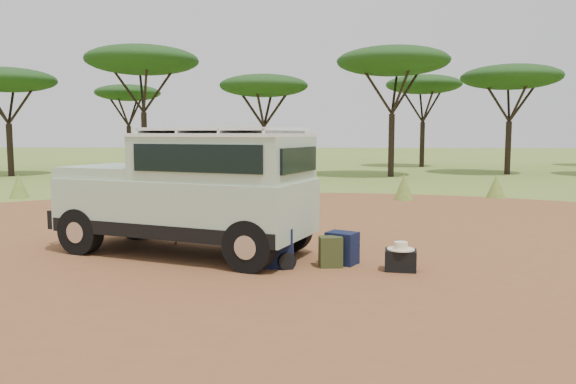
{
  "coord_description": "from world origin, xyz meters",
  "views": [
    {
      "loc": [
        0.04,
        -8.64,
        2.03
      ],
      "look_at": [
        -0.28,
        1.18,
        1.0
      ],
      "focal_mm": 35.0,
      "sensor_mm": 36.0,
      "label": 1
    }
  ],
  "objects_px": {
    "backpack_navy": "(278,247)",
    "backpack_olive": "(331,252)",
    "safari_vehicle": "(192,194)",
    "duffel_navy": "(342,248)",
    "backpack_black": "(245,244)",
    "hard_case": "(401,260)",
    "walking_staff": "(181,202)"
  },
  "relations": [
    {
      "from": "backpack_navy",
      "to": "backpack_olive",
      "type": "bearing_deg",
      "value": 5.08
    },
    {
      "from": "safari_vehicle",
      "to": "duffel_navy",
      "type": "height_order",
      "value": "safari_vehicle"
    },
    {
      "from": "backpack_black",
      "to": "backpack_navy",
      "type": "xyz_separation_m",
      "value": [
        0.54,
        -0.44,
        0.04
      ]
    },
    {
      "from": "backpack_black",
      "to": "hard_case",
      "type": "distance_m",
      "value": 2.45
    },
    {
      "from": "backpack_navy",
      "to": "duffel_navy",
      "type": "xyz_separation_m",
      "value": [
        0.99,
        0.25,
        -0.06
      ]
    },
    {
      "from": "backpack_black",
      "to": "duffel_navy",
      "type": "bearing_deg",
      "value": -32.24
    },
    {
      "from": "backpack_navy",
      "to": "backpack_olive",
      "type": "xyz_separation_m",
      "value": [
        0.8,
        0.03,
        -0.07
      ]
    },
    {
      "from": "safari_vehicle",
      "to": "backpack_navy",
      "type": "xyz_separation_m",
      "value": [
        1.48,
        -0.9,
        -0.72
      ]
    },
    {
      "from": "backpack_black",
      "to": "hard_case",
      "type": "relative_size",
      "value": 1.19
    },
    {
      "from": "hard_case",
      "to": "backpack_olive",
      "type": "bearing_deg",
      "value": 177.97
    },
    {
      "from": "safari_vehicle",
      "to": "backpack_navy",
      "type": "height_order",
      "value": "safari_vehicle"
    },
    {
      "from": "backpack_navy",
      "to": "duffel_navy",
      "type": "distance_m",
      "value": 1.02
    },
    {
      "from": "safari_vehicle",
      "to": "walking_staff",
      "type": "bearing_deg",
      "value": 137.38
    },
    {
      "from": "backpack_navy",
      "to": "hard_case",
      "type": "height_order",
      "value": "backpack_navy"
    },
    {
      "from": "duffel_navy",
      "to": "hard_case",
      "type": "relative_size",
      "value": 1.11
    },
    {
      "from": "walking_staff",
      "to": "backpack_black",
      "type": "relative_size",
      "value": 3.02
    },
    {
      "from": "backpack_olive",
      "to": "backpack_navy",
      "type": "bearing_deg",
      "value": 174.93
    },
    {
      "from": "backpack_olive",
      "to": "hard_case",
      "type": "height_order",
      "value": "backpack_olive"
    },
    {
      "from": "hard_case",
      "to": "backpack_navy",
      "type": "bearing_deg",
      "value": -176.08
    },
    {
      "from": "safari_vehicle",
      "to": "backpack_olive",
      "type": "xyz_separation_m",
      "value": [
        2.28,
        -0.87,
        -0.79
      ]
    },
    {
      "from": "duffel_navy",
      "to": "hard_case",
      "type": "bearing_deg",
      "value": 3.68
    },
    {
      "from": "backpack_black",
      "to": "backpack_olive",
      "type": "height_order",
      "value": "backpack_black"
    },
    {
      "from": "hard_case",
      "to": "backpack_black",
      "type": "bearing_deg",
      "value": 174.78
    },
    {
      "from": "walking_staff",
      "to": "backpack_black",
      "type": "bearing_deg",
      "value": -107.85
    },
    {
      "from": "walking_staff",
      "to": "duffel_navy",
      "type": "bearing_deg",
      "value": -91.5
    },
    {
      "from": "backpack_black",
      "to": "backpack_olive",
      "type": "xyz_separation_m",
      "value": [
        1.34,
        -0.41,
        -0.03
      ]
    },
    {
      "from": "hard_case",
      "to": "duffel_navy",
      "type": "bearing_deg",
      "value": 162.71
    },
    {
      "from": "backpack_olive",
      "to": "hard_case",
      "type": "xyz_separation_m",
      "value": [
        1.02,
        -0.21,
        -0.08
      ]
    },
    {
      "from": "duffel_navy",
      "to": "hard_case",
      "type": "height_order",
      "value": "duffel_navy"
    },
    {
      "from": "walking_staff",
      "to": "duffel_navy",
      "type": "height_order",
      "value": "walking_staff"
    },
    {
      "from": "backpack_black",
      "to": "safari_vehicle",
      "type": "bearing_deg",
      "value": 129.09
    },
    {
      "from": "backpack_black",
      "to": "duffel_navy",
      "type": "height_order",
      "value": "backpack_black"
    }
  ]
}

